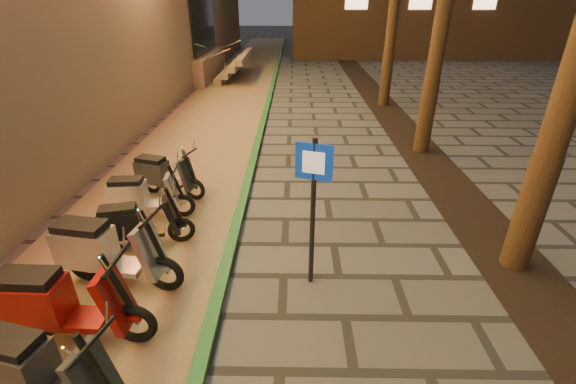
{
  "coord_description": "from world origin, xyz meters",
  "views": [
    {
      "loc": [
        0.14,
        -2.94,
        3.75
      ],
      "look_at": [
        0.06,
        2.1,
        1.2
      ],
      "focal_mm": 24.0,
      "sensor_mm": 36.0,
      "label": 1
    }
  ],
  "objects_px": {
    "scooter_9": "(162,175)",
    "scooter_4": "(38,372)",
    "scooter_6": "(104,251)",
    "scooter_8": "(142,196)",
    "scooter_5": "(58,304)",
    "pedestrian_sign": "(313,195)",
    "scooter_7": "(135,224)"
  },
  "relations": [
    {
      "from": "scooter_5",
      "to": "scooter_8",
      "type": "xyz_separation_m",
      "value": [
        -0.07,
        2.91,
        -0.09
      ]
    },
    {
      "from": "scooter_5",
      "to": "scooter_7",
      "type": "xyz_separation_m",
      "value": [
        0.17,
        1.95,
        -0.1
      ]
    },
    {
      "from": "scooter_8",
      "to": "scooter_7",
      "type": "bearing_deg",
      "value": -80.77
    },
    {
      "from": "scooter_5",
      "to": "scooter_9",
      "type": "relative_size",
      "value": 1.2
    },
    {
      "from": "scooter_6",
      "to": "scooter_8",
      "type": "xyz_separation_m",
      "value": [
        -0.16,
        1.87,
        -0.09
      ]
    },
    {
      "from": "scooter_7",
      "to": "scooter_6",
      "type": "bearing_deg",
      "value": -110.18
    },
    {
      "from": "scooter_5",
      "to": "scooter_6",
      "type": "bearing_deg",
      "value": 87.19
    },
    {
      "from": "scooter_9",
      "to": "scooter_6",
      "type": "bearing_deg",
      "value": -72.32
    },
    {
      "from": "scooter_4",
      "to": "scooter_8",
      "type": "bearing_deg",
      "value": 108.71
    },
    {
      "from": "scooter_4",
      "to": "scooter_9",
      "type": "distance_m",
      "value": 4.76
    },
    {
      "from": "scooter_6",
      "to": "scooter_8",
      "type": "relative_size",
      "value": 1.2
    },
    {
      "from": "scooter_9",
      "to": "scooter_4",
      "type": "bearing_deg",
      "value": -70.46
    },
    {
      "from": "pedestrian_sign",
      "to": "scooter_8",
      "type": "xyz_separation_m",
      "value": [
        -3.08,
        1.79,
        -0.97
      ]
    },
    {
      "from": "pedestrian_sign",
      "to": "scooter_6",
      "type": "bearing_deg",
      "value": -160.98
    },
    {
      "from": "scooter_4",
      "to": "scooter_7",
      "type": "distance_m",
      "value": 2.83
    },
    {
      "from": "pedestrian_sign",
      "to": "scooter_4",
      "type": "xyz_separation_m",
      "value": [
        -2.72,
        -2.0,
        -0.92
      ]
    },
    {
      "from": "scooter_6",
      "to": "scooter_9",
      "type": "xyz_separation_m",
      "value": [
        -0.07,
        2.84,
        -0.1
      ]
    },
    {
      "from": "scooter_6",
      "to": "scooter_9",
      "type": "relative_size",
      "value": 1.22
    },
    {
      "from": "scooter_7",
      "to": "scooter_8",
      "type": "distance_m",
      "value": 0.99
    },
    {
      "from": "pedestrian_sign",
      "to": "scooter_8",
      "type": "height_order",
      "value": "pedestrian_sign"
    },
    {
      "from": "scooter_5",
      "to": "scooter_8",
      "type": "height_order",
      "value": "scooter_5"
    },
    {
      "from": "scooter_4",
      "to": "scooter_9",
      "type": "height_order",
      "value": "scooter_4"
    },
    {
      "from": "scooter_4",
      "to": "scooter_5",
      "type": "relative_size",
      "value": 0.93
    },
    {
      "from": "pedestrian_sign",
      "to": "scooter_7",
      "type": "relative_size",
      "value": 1.5
    },
    {
      "from": "pedestrian_sign",
      "to": "scooter_9",
      "type": "bearing_deg",
      "value": 154.75
    },
    {
      "from": "scooter_4",
      "to": "scooter_8",
      "type": "xyz_separation_m",
      "value": [
        -0.36,
        3.79,
        -0.05
      ]
    },
    {
      "from": "pedestrian_sign",
      "to": "scooter_9",
      "type": "height_order",
      "value": "pedestrian_sign"
    },
    {
      "from": "scooter_4",
      "to": "scooter_7",
      "type": "xyz_separation_m",
      "value": [
        -0.12,
        2.82,
        -0.06
      ]
    },
    {
      "from": "scooter_4",
      "to": "scooter_5",
      "type": "bearing_deg",
      "value": 121.38
    },
    {
      "from": "scooter_4",
      "to": "scooter_6",
      "type": "bearing_deg",
      "value": 109.3
    },
    {
      "from": "scooter_6",
      "to": "scooter_5",
      "type": "bearing_deg",
      "value": -85.43
    },
    {
      "from": "scooter_5",
      "to": "scooter_9",
      "type": "height_order",
      "value": "scooter_5"
    }
  ]
}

